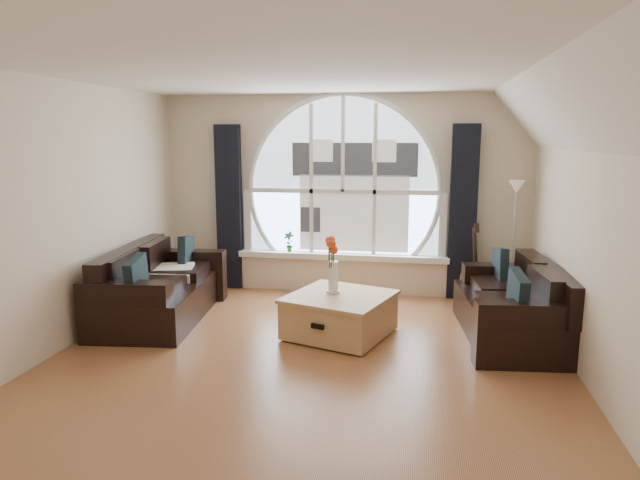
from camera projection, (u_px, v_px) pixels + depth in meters
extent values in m
cube|color=brown|center=(304.00, 366.00, 5.34)|extent=(5.00, 5.50, 0.01)
cube|color=silver|center=(302.00, 70.00, 4.85)|extent=(5.00, 5.50, 0.01)
cube|color=beige|center=(343.00, 195.00, 7.76)|extent=(5.00, 0.01, 2.70)
cube|color=beige|center=(173.00, 322.00, 2.43)|extent=(5.00, 0.01, 2.70)
cube|color=beige|center=(52.00, 218.00, 5.52)|extent=(0.01, 5.50, 2.70)
cube|color=beige|center=(599.00, 233.00, 4.67)|extent=(0.01, 5.50, 2.70)
cube|color=silver|center=(570.00, 109.00, 4.54)|extent=(0.92, 5.50, 0.72)
cube|color=silver|center=(343.00, 175.00, 7.68)|extent=(2.60, 0.06, 2.15)
cube|color=white|center=(342.00, 256.00, 7.81)|extent=(2.90, 0.22, 0.08)
cube|color=white|center=(343.00, 175.00, 7.65)|extent=(2.76, 0.08, 2.15)
cube|color=silver|center=(354.00, 184.00, 7.66)|extent=(1.70, 0.02, 1.50)
cube|color=black|center=(229.00, 208.00, 7.95)|extent=(0.35, 0.12, 2.30)
cube|color=black|center=(463.00, 213.00, 7.41)|extent=(0.35, 0.12, 2.30)
cube|color=black|center=(161.00, 286.00, 6.69)|extent=(1.16, 2.01, 0.85)
cube|color=black|center=(511.00, 302.00, 6.03)|extent=(1.10, 1.91, 0.81)
cube|color=#AC7B4B|center=(340.00, 313.00, 6.13)|extent=(1.28, 1.28, 0.49)
cube|color=silver|center=(169.00, 273.00, 6.88)|extent=(0.68, 0.68, 0.10)
cube|color=white|center=(333.00, 258.00, 6.11)|extent=(0.24, 0.24, 0.70)
cube|color=#B2B2B2|center=(513.00, 243.00, 7.18)|extent=(0.24, 0.24, 1.60)
cube|color=brown|center=(474.00, 262.00, 7.32)|extent=(0.42, 0.34, 1.06)
imported|color=#1E6023|center=(289.00, 241.00, 7.91)|extent=(0.17, 0.14, 0.28)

